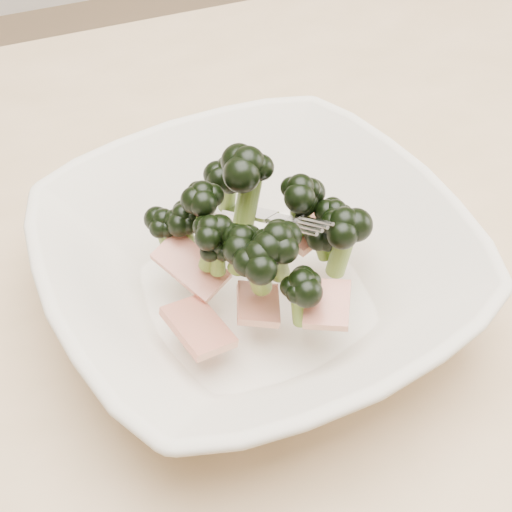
{
  "coord_description": "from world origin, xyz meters",
  "views": [
    {
      "loc": [
        -0.19,
        -0.4,
        1.18
      ],
      "look_at": [
        -0.05,
        -0.07,
        0.8
      ],
      "focal_mm": 50.0,
      "sensor_mm": 36.0,
      "label": 1
    }
  ],
  "objects": [
    {
      "name": "dining_table",
      "position": [
        0.0,
        0.0,
        0.65
      ],
      "size": [
        1.2,
        0.8,
        0.75
      ],
      "color": "tan",
      "rests_on": "ground"
    },
    {
      "name": "broccoli_dish",
      "position": [
        -0.05,
        -0.07,
        0.79
      ],
      "size": [
        0.35,
        0.35,
        0.13
      ],
      "color": "beige",
      "rests_on": "dining_table"
    }
  ]
}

